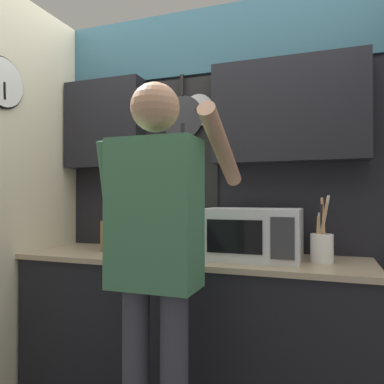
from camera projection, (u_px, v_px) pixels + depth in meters
name	position (u px, v px, depth m)	size (l,w,h in m)	color
base_cabinet_counter	(189.00, 333.00, 2.19)	(2.02, 0.60, 0.90)	black
back_wall_unit	(205.00, 162.00, 2.45)	(2.59, 0.20, 2.50)	black
microwave	(252.00, 234.00, 2.09)	(0.53, 0.39, 0.28)	silver
knife_block	(114.00, 235.00, 2.38)	(0.12, 0.15, 0.27)	brown
utensil_crock	(322.00, 246.00, 1.96)	(0.12, 0.12, 0.35)	white
person	(156.00, 244.00, 1.62)	(0.54, 0.63, 1.74)	#383842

